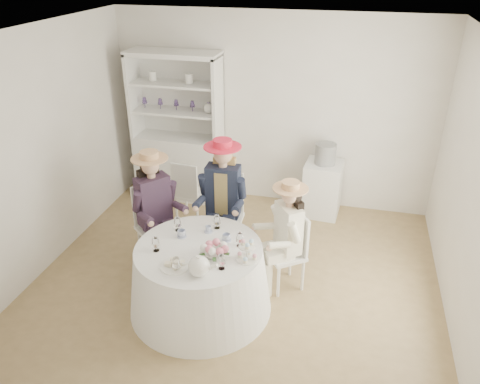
# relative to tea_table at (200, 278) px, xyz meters

# --- Properties ---
(ground) EXTENTS (4.50, 4.50, 0.00)m
(ground) POSITION_rel_tea_table_xyz_m (0.25, 0.59, -0.37)
(ground) COLOR olive
(ground) RESTS_ON ground
(ceiling) EXTENTS (4.50, 4.50, 0.00)m
(ceiling) POSITION_rel_tea_table_xyz_m (0.25, 0.59, 2.33)
(ceiling) COLOR white
(ceiling) RESTS_ON wall_back
(wall_back) EXTENTS (4.50, 0.00, 4.50)m
(wall_back) POSITION_rel_tea_table_xyz_m (0.25, 2.59, 0.98)
(wall_back) COLOR silver
(wall_back) RESTS_ON ground
(wall_front) EXTENTS (4.50, 0.00, 4.50)m
(wall_front) POSITION_rel_tea_table_xyz_m (0.25, -1.41, 0.98)
(wall_front) COLOR silver
(wall_front) RESTS_ON ground
(wall_left) EXTENTS (0.00, 4.50, 4.50)m
(wall_left) POSITION_rel_tea_table_xyz_m (-2.00, 0.59, 0.98)
(wall_left) COLOR silver
(wall_left) RESTS_ON ground
(wall_right) EXTENTS (0.00, 4.50, 4.50)m
(wall_right) POSITION_rel_tea_table_xyz_m (2.50, 0.59, 0.98)
(wall_right) COLOR silver
(wall_right) RESTS_ON ground
(tea_table) EXTENTS (1.48, 1.48, 0.74)m
(tea_table) POSITION_rel_tea_table_xyz_m (0.00, 0.00, 0.00)
(tea_table) COLOR white
(tea_table) RESTS_ON ground
(hutch) EXTENTS (1.41, 0.81, 2.17)m
(hutch) POSITION_rel_tea_table_xyz_m (-1.08, 2.36, 0.40)
(hutch) COLOR silver
(hutch) RESTS_ON ground
(side_table) EXTENTS (0.53, 0.53, 0.77)m
(side_table) POSITION_rel_tea_table_xyz_m (1.04, 2.31, 0.02)
(side_table) COLOR silver
(side_table) RESTS_ON ground
(hatbox) EXTENTS (0.36, 0.36, 0.28)m
(hatbox) POSITION_rel_tea_table_xyz_m (1.04, 2.31, 0.55)
(hatbox) COLOR black
(hatbox) RESTS_ON side_table
(guest_left) EXTENTS (0.62, 0.60, 1.44)m
(guest_left) POSITION_rel_tea_table_xyz_m (-0.73, 0.63, 0.44)
(guest_left) COLOR silver
(guest_left) RESTS_ON ground
(guest_mid) EXTENTS (0.55, 0.57, 1.51)m
(guest_mid) POSITION_rel_tea_table_xyz_m (-0.02, 0.97, 0.49)
(guest_mid) COLOR silver
(guest_mid) RESTS_ON ground
(guest_right) EXTENTS (0.56, 0.53, 1.30)m
(guest_right) POSITION_rel_tea_table_xyz_m (0.79, 0.55, 0.37)
(guest_right) COLOR silver
(guest_right) RESTS_ON ground
(spare_chair) EXTENTS (0.42, 0.42, 0.93)m
(spare_chair) POSITION_rel_tea_table_xyz_m (-0.68, 1.56, 0.14)
(spare_chair) COLOR silver
(spare_chair) RESTS_ON ground
(teacup_a) EXTENTS (0.10, 0.10, 0.07)m
(teacup_a) POSITION_rel_tea_table_xyz_m (-0.23, 0.15, 0.41)
(teacup_a) COLOR white
(teacup_a) RESTS_ON tea_table
(teacup_b) EXTENTS (0.08, 0.08, 0.06)m
(teacup_b) POSITION_rel_tea_table_xyz_m (0.01, 0.31, 0.40)
(teacup_b) COLOR white
(teacup_b) RESTS_ON tea_table
(teacup_c) EXTENTS (0.11, 0.11, 0.07)m
(teacup_c) POSITION_rel_tea_table_xyz_m (0.23, 0.20, 0.40)
(teacup_c) COLOR white
(teacup_c) RESTS_ON tea_table
(flower_bowl) EXTENTS (0.26, 0.26, 0.05)m
(flower_bowl) POSITION_rel_tea_table_xyz_m (0.17, -0.10, 0.40)
(flower_bowl) COLOR white
(flower_bowl) RESTS_ON tea_table
(flower_arrangement) EXTENTS (0.21, 0.21, 0.08)m
(flower_arrangement) POSITION_rel_tea_table_xyz_m (0.20, -0.10, 0.47)
(flower_arrangement) COLOR pink
(flower_arrangement) RESTS_ON tea_table
(table_teapot) EXTENTS (0.28, 0.20, 0.21)m
(table_teapot) POSITION_rel_tea_table_xyz_m (0.14, -0.40, 0.46)
(table_teapot) COLOR white
(table_teapot) RESTS_ON tea_table
(sandwich_plate) EXTENTS (0.29, 0.29, 0.06)m
(sandwich_plate) POSITION_rel_tea_table_xyz_m (-0.12, -0.34, 0.39)
(sandwich_plate) COLOR white
(sandwich_plate) RESTS_ON tea_table
(cupcake_stand) EXTENTS (0.22, 0.22, 0.20)m
(cupcake_stand) POSITION_rel_tea_table_xyz_m (0.51, -0.06, 0.45)
(cupcake_stand) COLOR white
(cupcake_stand) RESTS_ON tea_table
(stemware_set) EXTENTS (0.86, 0.89, 0.15)m
(stemware_set) POSITION_rel_tea_table_xyz_m (0.00, 0.00, 0.45)
(stemware_set) COLOR white
(stemware_set) RESTS_ON tea_table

